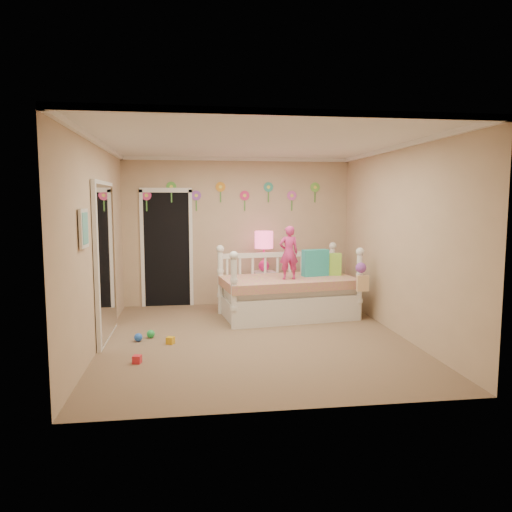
{
  "coord_description": "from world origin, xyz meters",
  "views": [
    {
      "loc": [
        -0.84,
        -6.23,
        1.84
      ],
      "look_at": [
        0.1,
        0.6,
        1.05
      ],
      "focal_mm": 33.63,
      "sensor_mm": 36.0,
      "label": 1
    }
  ],
  "objects": [
    {
      "name": "flower_decals",
      "position": [
        -0.09,
        2.24,
        1.94
      ],
      "size": [
        3.4,
        0.02,
        0.5
      ],
      "primitive_type": null,
      "color": "#B2668C",
      "rests_on": "back_wall"
    },
    {
      "name": "mirror_closet",
      "position": [
        -1.96,
        0.3,
        1.05
      ],
      "size": [
        0.07,
        1.3,
        2.1
      ],
      "primitive_type": "cube",
      "color": "white",
      "rests_on": "left_wall"
    },
    {
      "name": "pillow_turquoise",
      "position": [
        1.16,
        1.24,
        0.85
      ],
      "size": [
        0.45,
        0.24,
        0.43
      ],
      "primitive_type": "cube",
      "rotation": [
        0.0,
        0.0,
        0.22
      ],
      "color": "teal",
      "rests_on": "daybed"
    },
    {
      "name": "nightstand",
      "position": [
        0.41,
        1.87,
        0.32
      ],
      "size": [
        0.42,
        0.34,
        0.64
      ],
      "primitive_type": "cube",
      "rotation": [
        0.0,
        0.0,
        0.13
      ],
      "color": "white",
      "rests_on": "floor"
    },
    {
      "name": "closet_doorway",
      "position": [
        -1.25,
        2.23,
        1.03
      ],
      "size": [
        0.9,
        0.04,
        2.07
      ],
      "primitive_type": "cube",
      "color": "black",
      "rests_on": "back_wall"
    },
    {
      "name": "wall_picture",
      "position": [
        -1.97,
        -0.9,
        1.55
      ],
      "size": [
        0.05,
        0.34,
        0.42
      ],
      "primitive_type": "cube",
      "color": "white",
      "rests_on": "left_wall"
    },
    {
      "name": "left_wall",
      "position": [
        -2.0,
        0.0,
        1.3
      ],
      "size": [
        0.01,
        4.5,
        2.6
      ],
      "primitive_type": "cube",
      "color": "tan",
      "rests_on": "floor"
    },
    {
      "name": "daybed",
      "position": [
        0.69,
        1.15,
        0.57
      ],
      "size": [
        2.24,
        1.4,
        1.14
      ],
      "primitive_type": null,
      "rotation": [
        0.0,
        0.0,
        0.13
      ],
      "color": "white",
      "rests_on": "floor"
    },
    {
      "name": "table_lamp",
      "position": [
        0.41,
        1.87,
        1.1
      ],
      "size": [
        0.32,
        0.32,
        0.69
      ],
      "color": "#F32088",
      "rests_on": "nightstand"
    },
    {
      "name": "crown_molding",
      "position": [
        0.0,
        0.0,
        2.57
      ],
      "size": [
        4.0,
        4.5,
        0.06
      ],
      "primitive_type": null,
      "color": "white",
      "rests_on": "ceiling"
    },
    {
      "name": "ceiling",
      "position": [
        0.0,
        0.0,
        2.6
      ],
      "size": [
        4.0,
        4.5,
        0.01
      ],
      "primitive_type": "cube",
      "color": "white",
      "rests_on": "floor"
    },
    {
      "name": "floor",
      "position": [
        0.0,
        0.0,
        0.0
      ],
      "size": [
        4.0,
        4.5,
        0.01
      ],
      "primitive_type": "cube",
      "color": "#7F684C",
      "rests_on": "ground"
    },
    {
      "name": "right_wall",
      "position": [
        2.0,
        0.0,
        1.3
      ],
      "size": [
        0.01,
        4.5,
        2.6
      ],
      "primitive_type": "cube",
      "color": "tan",
      "rests_on": "floor"
    },
    {
      "name": "pillow_lime",
      "position": [
        1.41,
        1.3,
        0.82
      ],
      "size": [
        0.39,
        0.19,
        0.36
      ],
      "primitive_type": "cube",
      "rotation": [
        0.0,
        0.0,
        -0.13
      ],
      "color": "#97DE43",
      "rests_on": "daybed"
    },
    {
      "name": "child",
      "position": [
        0.66,
        0.97,
        1.05
      ],
      "size": [
        0.31,
        0.21,
        0.83
      ],
      "primitive_type": "imported",
      "rotation": [
        0.0,
        0.0,
        3.18
      ],
      "color": "#D5307D",
      "rests_on": "daybed"
    },
    {
      "name": "toy_scatter",
      "position": [
        -1.37,
        -0.38,
        0.06
      ],
      "size": [
        1.24,
        1.51,
        0.11
      ],
      "primitive_type": null,
      "rotation": [
        0.0,
        0.0,
        0.4
      ],
      "color": "#996666",
      "rests_on": "floor"
    },
    {
      "name": "back_wall",
      "position": [
        0.0,
        2.25,
        1.3
      ],
      "size": [
        4.0,
        0.01,
        2.6
      ],
      "primitive_type": "cube",
      "color": "tan",
      "rests_on": "floor"
    },
    {
      "name": "hanging_bag",
      "position": [
        1.69,
        0.59,
        0.7
      ],
      "size": [
        0.2,
        0.16,
        0.36
      ],
      "primitive_type": null,
      "color": "beige",
      "rests_on": "daybed"
    }
  ]
}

